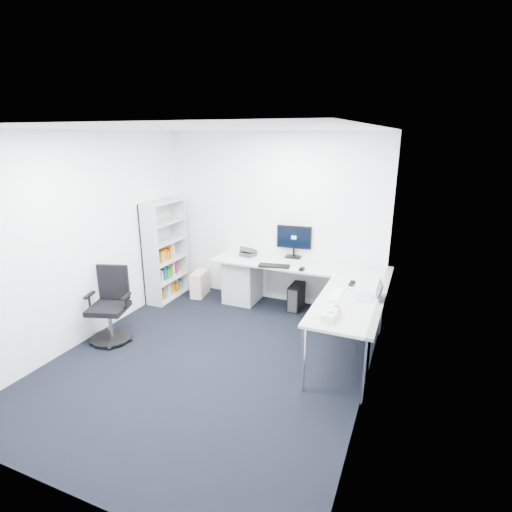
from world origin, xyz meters
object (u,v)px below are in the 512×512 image
at_px(l_desk, 291,296).
at_px(monitor, 294,241).
at_px(bookshelf, 165,251).
at_px(task_chair, 108,306).
at_px(laptop, 363,289).

xyz_separation_m(l_desk, monitor, (-0.17, 0.63, 0.65)).
relative_size(bookshelf, monitor, 2.99).
height_order(bookshelf, task_chair, bookshelf).
height_order(l_desk, task_chair, task_chair).
bearing_deg(laptop, task_chair, -175.38).
distance_m(l_desk, task_chair, 2.51).
bearing_deg(task_chair, bookshelf, 78.69).
bearing_deg(l_desk, monitor, 105.10).
bearing_deg(task_chair, l_desk, 19.18).
relative_size(l_desk, bookshelf, 1.64).
height_order(task_chair, monitor, monitor).
height_order(task_chair, laptop, laptop).
relative_size(task_chair, laptop, 3.27).
bearing_deg(task_chair, laptop, -1.26).
bearing_deg(monitor, bookshelf, -168.74).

